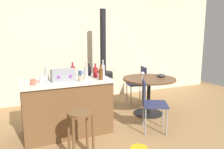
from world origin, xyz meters
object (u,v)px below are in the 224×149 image
object	(u,v)px
bottle_1	(95,72)
bottle_0	(101,74)
wooden_stool	(80,123)
cup_2	(33,82)
bottle_6	(46,74)
kitchen_island	(67,106)
bottle_3	(89,71)
cup_3	(42,79)
wine_glass	(143,74)
toolbox	(63,75)
bottle_2	(86,72)
wood_stove	(103,81)
dining_table	(149,87)
cup_0	(80,73)
bottle_4	(73,71)
bottle_5	(103,71)
cup_1	(81,79)
folding_chair_near	(151,102)
serving_bowl	(161,75)
folding_chair_far	(139,82)

from	to	relation	value
bottle_1	bottle_0	bearing A→B (deg)	-88.46
wooden_stool	cup_2	distance (m)	0.95
bottle_6	kitchen_island	bearing A→B (deg)	-33.65
kitchen_island	bottle_3	world-z (taller)	bottle_3
cup_3	wine_glass	world-z (taller)	cup_3
wooden_stool	cup_3	distance (m)	0.97
toolbox	bottle_2	world-z (taller)	bottle_2
wood_stove	bottle_1	bearing A→B (deg)	-117.52
cup_3	kitchen_island	bearing A→B (deg)	10.15
bottle_2	bottle_6	world-z (taller)	bottle_2
bottle_0	bottle_6	size ratio (longest dim) A/B	1.10
wood_stove	bottle_6	xyz separation A→B (m)	(-1.40, -1.01, 0.44)
toolbox	cup_3	xyz separation A→B (m)	(-0.32, -0.02, -0.04)
dining_table	cup_0	xyz separation A→B (m)	(-1.41, 0.03, 0.37)
wine_glass	bottle_6	bearing A→B (deg)	-179.98
kitchen_island	bottle_4	xyz separation A→B (m)	(0.18, 0.23, 0.54)
wooden_stool	wine_glass	bearing A→B (deg)	32.89
wooden_stool	bottle_5	size ratio (longest dim) A/B	2.07
bottle_5	cup_1	size ratio (longest dim) A/B	2.61
folding_chair_near	serving_bowl	distance (m)	1.05
bottle_5	toolbox	bearing A→B (deg)	174.02
bottle_0	bottle_2	size ratio (longest dim) A/B	0.90
bottle_5	cup_0	distance (m)	0.45
bottle_4	cup_3	distance (m)	0.62
bottle_2	cup_0	size ratio (longest dim) A/B	2.46
toolbox	bottle_4	bearing A→B (deg)	50.94
bottle_2	bottle_3	xyz separation A→B (m)	(0.14, 0.27, -0.02)
dining_table	bottle_4	bearing A→B (deg)	178.44
kitchen_island	cup_3	size ratio (longest dim) A/B	12.21
serving_bowl	folding_chair_near	bearing A→B (deg)	-134.93
wine_glass	cup_3	bearing A→B (deg)	-172.72
cup_1	bottle_4	bearing A→B (deg)	91.85
toolbox	cup_0	world-z (taller)	toolbox
toolbox	cup_3	distance (m)	0.32
folding_chair_far	cup_0	world-z (taller)	cup_0
dining_table	cup_2	world-z (taller)	cup_2
dining_table	bottle_1	size ratio (longest dim) A/B	4.49
kitchen_island	bottle_1	distance (m)	0.74
folding_chair_far	bottle_5	size ratio (longest dim) A/B	2.77
wine_glass	serving_bowl	size ratio (longest dim) A/B	0.80
kitchen_island	bottle_0	bearing A→B (deg)	-23.14
bottle_0	cup_3	distance (m)	0.90
wood_stove	bottle_0	world-z (taller)	wood_stove
dining_table	cup_3	bearing A→B (deg)	-173.00
kitchen_island	dining_table	size ratio (longest dim) A/B	1.36
wood_stove	cup_1	world-z (taller)	wood_stove
kitchen_island	folding_chair_near	distance (m)	1.39
bottle_1	bottle_5	world-z (taller)	bottle_5
bottle_1	cup_1	size ratio (longest dim) A/B	2.01
cup_0	cup_1	size ratio (longest dim) A/B	0.94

